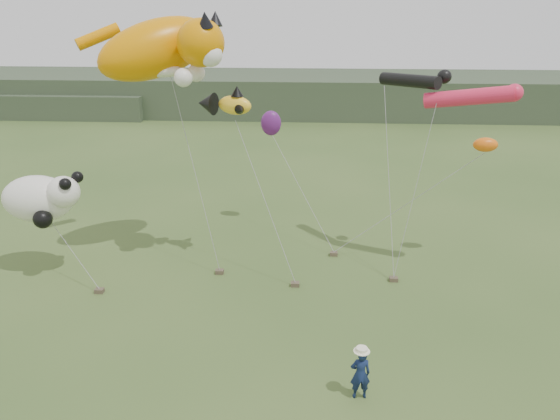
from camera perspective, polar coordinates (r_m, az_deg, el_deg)
The scene contains 9 objects.
ground at distance 19.48m, azimuth 3.32°, elevation -15.30°, with size 120.00×120.00×0.00m, color #385123.
headland at distance 61.22m, azimuth 0.64°, elevation 12.01°, with size 90.00×13.00×4.00m.
festival_attendant at distance 17.59m, azimuth 8.38°, elevation -16.58°, with size 0.63×0.41×1.72m, color #121F43.
sandbag_anchors at distance 24.47m, azimuth -0.99°, elevation -6.83°, with size 12.90×4.49×0.18m.
cat_kite at distance 24.22m, azimuth -11.88°, elevation 16.19°, with size 6.87×4.99×3.56m.
fish_kite at distance 23.77m, azimuth -5.84°, elevation 10.98°, with size 2.61×1.73×1.29m.
tube_kites at distance 24.22m, azimuth 17.56°, elevation 11.89°, with size 5.32×3.86×1.59m.
panda_kite at distance 25.70m, azimuth -23.63°, elevation 1.13°, with size 3.61×2.34×2.24m.
misc_kites at distance 27.18m, azimuth 5.41°, elevation 8.40°, with size 10.83×4.48×1.28m.
Camera 1 is at (-0.15, -15.70, 11.53)m, focal length 35.00 mm.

